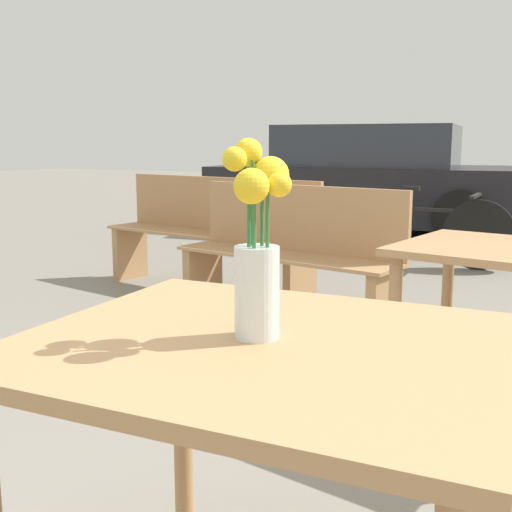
{
  "coord_description": "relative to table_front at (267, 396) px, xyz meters",
  "views": [
    {
      "loc": [
        0.5,
        -1.02,
        1.1
      ],
      "look_at": [
        -0.02,
        -0.0,
        0.9
      ],
      "focal_mm": 45.0,
      "sensor_mm": 36.0,
      "label": 1
    }
  ],
  "objects": [
    {
      "name": "bench_middle",
      "position": [
        -1.94,
        3.04,
        -0.16
      ],
      "size": [
        1.82,
        0.67,
        0.85
      ],
      "color": "tan",
      "rests_on": "ground_plane"
    },
    {
      "name": "bench_far",
      "position": [
        -1.04,
        2.46,
        -0.18
      ],
      "size": [
        1.47,
        0.61,
        0.85
      ],
      "color": "tan",
      "rests_on": "ground_plane"
    },
    {
      "name": "table_back",
      "position": [
        0.27,
        1.59,
        -0.04
      ],
      "size": [
        0.92,
        0.81,
        0.71
      ],
      "color": "tan",
      "rests_on": "ground_plane"
    },
    {
      "name": "parked_car",
      "position": [
        -1.94,
        6.89,
        -0.01
      ],
      "size": [
        3.98,
        2.19,
        1.31
      ],
      "color": "black",
      "rests_on": "ground_plane"
    },
    {
      "name": "bicycle",
      "position": [
        -0.73,
        4.79,
        -0.31
      ],
      "size": [
        1.51,
        0.44,
        0.72
      ],
      "color": "black",
      "rests_on": "ground_plane"
    },
    {
      "name": "table_front",
      "position": [
        0.0,
        0.0,
        0.0
      ],
      "size": [
        0.92,
        0.8,
        0.75
      ],
      "color": "tan",
      "rests_on": "ground_plane"
    },
    {
      "name": "flower_vase",
      "position": [
        -0.02,
        -0.0,
        0.27
      ],
      "size": [
        0.12,
        0.15,
        0.37
      ],
      "color": "silver",
      "rests_on": "table_front"
    }
  ]
}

